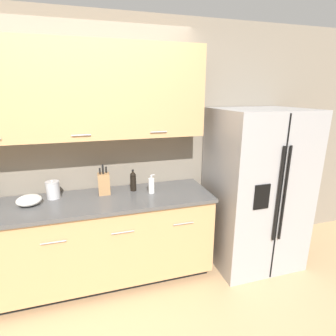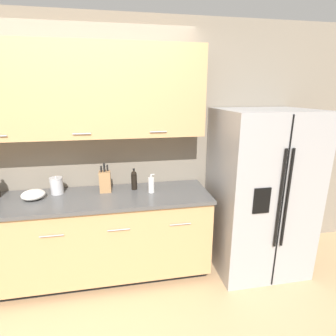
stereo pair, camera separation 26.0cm
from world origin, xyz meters
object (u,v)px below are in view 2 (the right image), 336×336
Objects in this scene: steel_canister at (57,186)px; mixing_bowl at (33,195)px; soap_dispenser at (151,185)px; refrigerator at (259,192)px; knife_block at (105,181)px; oil_bottle at (134,180)px.

steel_canister reaches higher than mixing_bowl.
soap_dispenser is 1.12m from mixing_bowl.
refrigerator is at bearing -3.19° from mixing_bowl.
steel_canister is at bearing 171.74° from soap_dispenser.
knife_block reaches higher than soap_dispenser.
refrigerator is 1.33m from oil_bottle.
soap_dispenser reaches higher than steel_canister.
knife_block is 1.65× the size of steel_canister.
soap_dispenser is 0.20m from oil_bottle.
steel_canister is (-2.07, 0.23, 0.12)m from refrigerator.
steel_canister is 0.86× the size of mixing_bowl.
soap_dispenser is (0.46, -0.10, -0.03)m from knife_block.
knife_block is at bearing 167.17° from soap_dispenser.
refrigerator reaches higher than soap_dispenser.
soap_dispenser is at bearing -1.34° from mixing_bowl.
oil_bottle is (-0.16, 0.12, 0.02)m from soap_dispenser.
refrigerator is 9.39× the size of steel_canister.
steel_canister is at bearing 178.63° from oil_bottle.
mixing_bowl is at bearing -150.57° from steel_canister.
steel_canister is at bearing 29.43° from mixing_bowl.
refrigerator is 1.15m from soap_dispenser.
soap_dispenser reaches higher than mixing_bowl.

